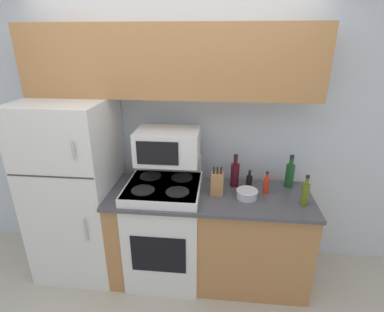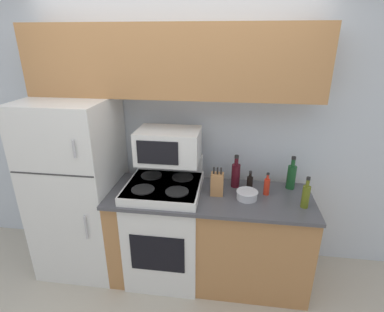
{
  "view_description": "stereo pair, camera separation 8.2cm",
  "coord_description": "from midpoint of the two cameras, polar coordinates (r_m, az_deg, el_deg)",
  "views": [
    {
      "loc": [
        0.44,
        -1.97,
        2.13
      ],
      "look_at": [
        0.21,
        0.28,
        1.23
      ],
      "focal_mm": 28.0,
      "sensor_mm": 36.0,
      "label": 1
    },
    {
      "loc": [
        0.52,
        -1.96,
        2.13
      ],
      "look_at": [
        0.21,
        0.28,
        1.23
      ],
      "focal_mm": 28.0,
      "sensor_mm": 36.0,
      "label": 2
    }
  ],
  "objects": [
    {
      "name": "knife_block",
      "position": [
        2.54,
        3.86,
        -5.27
      ],
      "size": [
        0.11,
        0.08,
        0.26
      ],
      "color": "#B27A47",
      "rests_on": "lower_cabinets"
    },
    {
      "name": "refrigerator",
      "position": [
        2.98,
        -21.87,
        -5.88
      ],
      "size": [
        0.72,
        0.74,
        1.65
      ],
      "color": "white",
      "rests_on": "ground_plane"
    },
    {
      "name": "bottle_soy_sauce",
      "position": [
        2.67,
        9.94,
        -4.86
      ],
      "size": [
        0.05,
        0.05,
        0.18
      ],
      "color": "black",
      "rests_on": "lower_cabinets"
    },
    {
      "name": "microwave",
      "position": [
        2.58,
        -5.53,
        1.92
      ],
      "size": [
        0.53,
        0.37,
        0.28
      ],
      "color": "white",
      "rests_on": "stove"
    },
    {
      "name": "bottle_olive_oil",
      "position": [
        2.52,
        19.89,
        -6.75
      ],
      "size": [
        0.06,
        0.06,
        0.26
      ],
      "color": "#5B6619",
      "rests_on": "lower_cabinets"
    },
    {
      "name": "ground_plane",
      "position": [
        2.94,
        -6.03,
        -24.94
      ],
      "size": [
        12.0,
        12.0,
        0.0
      ],
      "primitive_type": "plane",
      "color": "beige"
    },
    {
      "name": "bottle_wine_green",
      "position": [
        2.78,
        17.32,
        -3.39
      ],
      "size": [
        0.08,
        0.08,
        0.3
      ],
      "color": "#194C23",
      "rests_on": "lower_cabinets"
    },
    {
      "name": "bowl",
      "position": [
        2.54,
        9.52,
        -7.1
      ],
      "size": [
        0.18,
        0.18,
        0.07
      ],
      "color": "silver",
      "rests_on": "lower_cabinets"
    },
    {
      "name": "stove",
      "position": [
        2.84,
        -5.99,
        -13.64
      ],
      "size": [
        0.64,
        0.64,
        1.12
      ],
      "color": "white",
      "rests_on": "ground_plane"
    },
    {
      "name": "lower_cabinets",
      "position": [
        2.83,
        2.33,
        -14.91
      ],
      "size": [
        1.73,
        0.65,
        0.88
      ],
      "color": "#B27A47",
      "rests_on": "ground_plane"
    },
    {
      "name": "wall_back",
      "position": [
        2.89,
        -4.06,
        4.42
      ],
      "size": [
        8.0,
        0.05,
        2.55
      ],
      "color": "silver",
      "rests_on": "ground_plane"
    },
    {
      "name": "bottle_wine_red",
      "position": [
        2.69,
        7.3,
        -3.39
      ],
      "size": [
        0.08,
        0.08,
        0.3
      ],
      "color": "#470F19",
      "rests_on": "lower_cabinets"
    },
    {
      "name": "upper_cabinets",
      "position": [
        2.58,
        -5.21,
        17.52
      ],
      "size": [
        2.46,
        0.33,
        0.58
      ],
      "color": "#B27A47",
      "rests_on": "refrigerator"
    },
    {
      "name": "bottle_hot_sauce",
      "position": [
        2.63,
        13.07,
        -5.36
      ],
      "size": [
        0.05,
        0.05,
        0.2
      ],
      "color": "red",
      "rests_on": "lower_cabinets"
    }
  ]
}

